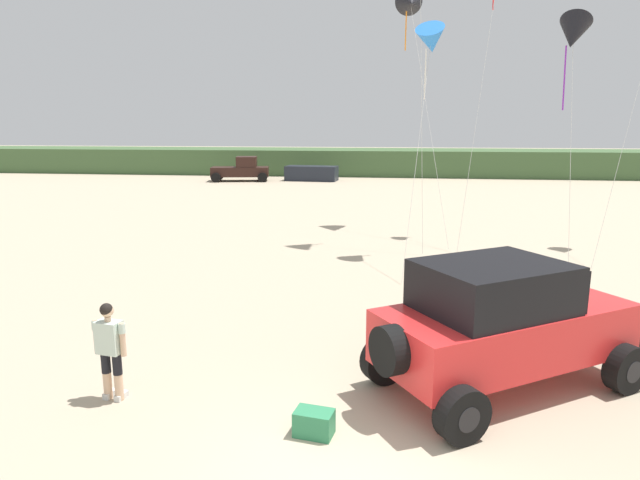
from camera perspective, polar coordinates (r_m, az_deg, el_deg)
ground_plane at (r=7.69m, az=3.51°, el=-23.55°), size 220.00×220.00×0.00m
dune_ridge at (r=51.86m, az=9.09°, el=8.03°), size 90.00×7.44×2.27m
jeep at (r=9.83m, az=18.51°, el=-8.11°), size 4.95×4.35×2.26m
person_watching at (r=9.69m, az=-21.02°, el=-10.26°), size 0.62×0.36×1.67m
cooler_box at (r=8.43m, az=-0.63°, el=-18.51°), size 0.61×0.45×0.38m
distant_pickup at (r=45.40m, az=-8.14°, el=7.28°), size 4.87×3.14×1.98m
distant_sedan at (r=45.26m, az=-0.89°, el=6.95°), size 4.34×2.07×1.20m
kite_yellow_diamond at (r=20.50m, az=24.85°, el=18.86°), size 1.28×3.43×8.12m
kite_purple_stunt at (r=25.42m, az=9.38°, el=23.21°), size 2.26×5.92×10.26m
kite_blue_swept at (r=19.59m, az=11.49°, el=19.67°), size 1.53×4.93×7.92m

